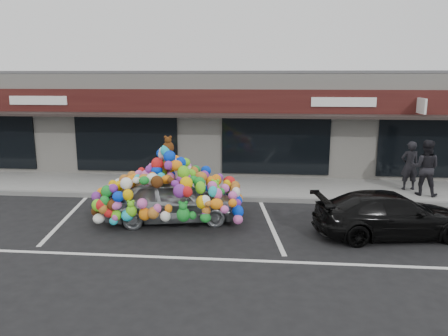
# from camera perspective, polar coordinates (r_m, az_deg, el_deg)

# --- Properties ---
(ground) EXTENTS (90.00, 90.00, 0.00)m
(ground) POSITION_cam_1_polar(r_m,az_deg,el_deg) (12.54, -6.89, -7.27)
(ground) COLOR black
(ground) RESTS_ON ground
(shop_building) EXTENTS (24.00, 7.20, 4.31)m
(shop_building) POSITION_cam_1_polar(r_m,az_deg,el_deg) (20.27, -1.95, 6.42)
(shop_building) COLOR beige
(shop_building) RESTS_ON ground
(sidewalk) EXTENTS (26.00, 3.00, 0.15)m
(sidewalk) POSITION_cam_1_polar(r_m,az_deg,el_deg) (16.29, -3.91, -2.43)
(sidewalk) COLOR gray
(sidewalk) RESTS_ON ground
(kerb) EXTENTS (26.00, 0.18, 0.16)m
(kerb) POSITION_cam_1_polar(r_m,az_deg,el_deg) (14.86, -4.85, -3.86)
(kerb) COLOR slate
(kerb) RESTS_ON ground
(parking_stripe_left) EXTENTS (0.73, 4.37, 0.01)m
(parking_stripe_left) POSITION_cam_1_polar(r_m,az_deg,el_deg) (13.74, -19.93, -6.18)
(parking_stripe_left) COLOR silver
(parking_stripe_left) RESTS_ON ground
(parking_stripe_mid) EXTENTS (0.73, 4.37, 0.01)m
(parking_stripe_mid) POSITION_cam_1_polar(r_m,az_deg,el_deg) (12.46, 6.11, -7.37)
(parking_stripe_mid) COLOR silver
(parking_stripe_mid) RESTS_ON ground
(lane_line) EXTENTS (14.00, 0.12, 0.01)m
(lane_line) POSITION_cam_1_polar(r_m,az_deg,el_deg) (10.15, 1.61, -11.92)
(lane_line) COLOR silver
(lane_line) RESTS_ON ground
(toy_car) EXTENTS (2.77, 4.32, 2.36)m
(toy_car) POSITION_cam_1_polar(r_m,az_deg,el_deg) (12.59, -6.97, -3.38)
(toy_car) COLOR gray
(toy_car) RESTS_ON ground
(black_sedan) EXTENTS (2.28, 4.22, 1.16)m
(black_sedan) POSITION_cam_1_polar(r_m,az_deg,el_deg) (12.19, 21.01, -5.70)
(black_sedan) COLOR black
(black_sedan) RESTS_ON ground
(pedestrian_a) EXTENTS (0.68, 0.48, 1.74)m
(pedestrian_a) POSITION_cam_1_polar(r_m,az_deg,el_deg) (16.69, 23.07, 0.30)
(pedestrian_a) COLOR black
(pedestrian_a) RESTS_ON sidewalk
(pedestrian_b) EXTENTS (1.12, 1.01, 1.89)m
(pedestrian_b) POSITION_cam_1_polar(r_m,az_deg,el_deg) (16.12, 24.79, 0.04)
(pedestrian_b) COLOR black
(pedestrian_b) RESTS_ON sidewalk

